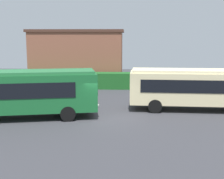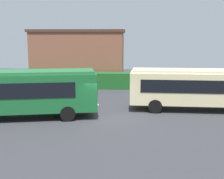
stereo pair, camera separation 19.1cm
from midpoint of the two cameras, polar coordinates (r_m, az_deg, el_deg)
The scene contains 7 objects.
ground_plane at distance 21.17m, azimuth -1.54°, elevation -5.25°, with size 64.00×64.00×0.00m, color #38383D.
bus_green at distance 21.53m, azimuth -17.00°, elevation -0.35°, with size 10.61×4.51×3.24m.
bus_cream at distance 23.78m, azimuth 14.90°, elevation 0.47°, with size 9.88×2.99×3.07m.
person_left at distance 24.15m, azimuth -15.01°, elevation -1.32°, with size 0.42×0.52×1.86m.
person_center at distance 23.16m, azimuth -10.76°, elevation -1.66°, with size 0.47×0.48×1.82m.
hedge_row at distance 32.95m, azimuth -0.03°, elevation 1.65°, with size 44.00×1.70×1.67m, color #1D5B23.
depot_building at distance 37.36m, azimuth -6.38°, elevation 6.09°, with size 10.84×6.56×6.25m.
Camera 1 is at (1.39, -20.40, 5.48)m, focal length 49.65 mm.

